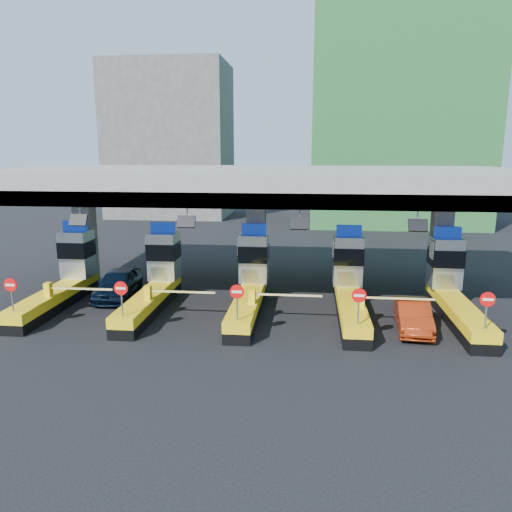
# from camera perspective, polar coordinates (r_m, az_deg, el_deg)

# --- Properties ---
(ground) EXTENTS (120.00, 120.00, 0.00)m
(ground) POSITION_cam_1_polar(r_m,az_deg,el_deg) (25.82, -0.66, -6.05)
(ground) COLOR black
(ground) RESTS_ON ground
(toll_canopy) EXTENTS (28.00, 12.09, 7.00)m
(toll_canopy) POSITION_cam_1_polar(r_m,az_deg,el_deg) (27.45, 0.03, 8.12)
(toll_canopy) COLOR slate
(toll_canopy) RESTS_ON ground
(toll_lane_far_left) EXTENTS (4.43, 8.00, 4.16)m
(toll_lane_far_left) POSITION_cam_1_polar(r_m,az_deg,el_deg) (28.61, -20.92, -2.14)
(toll_lane_far_left) COLOR black
(toll_lane_far_left) RESTS_ON ground
(toll_lane_left) EXTENTS (4.43, 8.00, 4.16)m
(toll_lane_left) POSITION_cam_1_polar(r_m,az_deg,el_deg) (26.72, -11.31, -2.54)
(toll_lane_left) COLOR black
(toll_lane_left) RESTS_ON ground
(toll_lane_center) EXTENTS (4.43, 8.00, 4.16)m
(toll_lane_center) POSITION_cam_1_polar(r_m,az_deg,el_deg) (25.69, -0.59, -2.89)
(toll_lane_center) COLOR black
(toll_lane_center) RESTS_ON ground
(toll_lane_right) EXTENTS (4.43, 8.00, 4.16)m
(toll_lane_right) POSITION_cam_1_polar(r_m,az_deg,el_deg) (25.60, 10.61, -3.15)
(toll_lane_right) COLOR black
(toll_lane_right) RESTS_ON ground
(toll_lane_far_right) EXTENTS (4.43, 8.00, 4.16)m
(toll_lane_far_right) POSITION_cam_1_polar(r_m,az_deg,el_deg) (26.48, 21.47, -3.29)
(toll_lane_far_right) COLOR black
(toll_lane_far_right) RESTS_ON ground
(bg_building_scaffold) EXTENTS (18.00, 12.00, 28.00)m
(bg_building_scaffold) POSITION_cam_1_polar(r_m,az_deg,el_deg) (57.39, 16.00, 17.63)
(bg_building_scaffold) COLOR #1E5926
(bg_building_scaffold) RESTS_ON ground
(bg_building_concrete) EXTENTS (14.00, 10.00, 18.00)m
(bg_building_concrete) POSITION_cam_1_polar(r_m,az_deg,el_deg) (62.69, -9.75, 12.82)
(bg_building_concrete) COLOR #4C4C49
(bg_building_concrete) RESTS_ON ground
(van) EXTENTS (2.24, 4.80, 1.59)m
(van) POSITION_cam_1_polar(r_m,az_deg,el_deg) (28.54, -15.48, -3.05)
(van) COLOR black
(van) RESTS_ON ground
(red_car) EXTENTS (1.76, 4.20, 1.35)m
(red_car) POSITION_cam_1_polar(r_m,az_deg,el_deg) (23.81, 17.52, -6.51)
(red_car) COLOR maroon
(red_car) RESTS_ON ground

